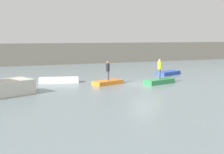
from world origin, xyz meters
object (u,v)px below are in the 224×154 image
at_px(rowboat_white, 59,80).
at_px(rowboat_green, 159,81).
at_px(rowboat_blue, 168,73).
at_px(rowboat_orange, 108,82).
at_px(person_dark_shirt, 108,70).
at_px(person_hiviz_shirt, 160,68).

height_order(rowboat_white, rowboat_green, rowboat_white).
bearing_deg(rowboat_white, rowboat_blue, 18.51).
distance_m(rowboat_orange, rowboat_blue, 9.52).
relative_size(rowboat_white, person_dark_shirt, 2.09).
bearing_deg(rowboat_white, rowboat_orange, -20.29).
distance_m(rowboat_white, rowboat_green, 9.29).
bearing_deg(rowboat_white, person_hiviz_shirt, -12.12).
bearing_deg(rowboat_green, rowboat_orange, 148.16).
bearing_deg(rowboat_blue, person_dark_shirt, -178.37).
bearing_deg(person_hiviz_shirt, rowboat_white, 154.91).
xyz_separation_m(rowboat_green, person_dark_shirt, (-4.50, 1.38, 1.12)).
distance_m(rowboat_green, person_dark_shirt, 4.84).
height_order(rowboat_orange, rowboat_blue, rowboat_blue).
distance_m(rowboat_orange, rowboat_green, 4.71).
height_order(rowboat_blue, person_dark_shirt, person_dark_shirt).
distance_m(rowboat_orange, person_hiviz_shirt, 4.87).
distance_m(rowboat_white, rowboat_orange, 4.68).
xyz_separation_m(rowboat_blue, person_dark_shirt, (-8.73, -3.79, 1.13)).
xyz_separation_m(rowboat_white, person_hiviz_shirt, (8.41, -3.94, 1.18)).
bearing_deg(person_dark_shirt, rowboat_orange, 0.00).
height_order(rowboat_white, person_hiviz_shirt, person_hiviz_shirt).
height_order(rowboat_green, rowboat_blue, rowboat_green).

